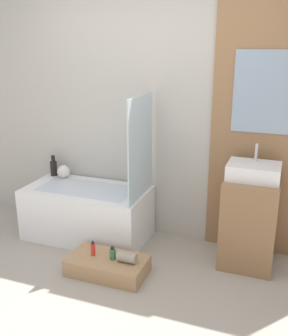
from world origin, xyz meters
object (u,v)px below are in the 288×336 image
at_px(bathtub, 88,212).
at_px(bottle_soap_secondary, 113,254).
at_px(vase_round_light, 64,172).
at_px(wooden_step_bench, 108,265).
at_px(sink, 254,171).
at_px(vase_tall_dark, 54,167).
at_px(bottle_soap_primary, 93,249).

distance_m(bathtub, bottle_soap_secondary, 0.77).
bearing_deg(vase_round_light, wooden_step_bench, -41.20).
height_order(sink, vase_round_light, sink).
height_order(wooden_step_bench, vase_round_light, vase_round_light).
bearing_deg(vase_tall_dark, sink, -4.82).
bearing_deg(sink, bottle_soap_primary, -153.68).
height_order(sink, vase_tall_dark, sink).
relative_size(bathtub, bottle_soap_secondary, 10.64).
relative_size(wooden_step_bench, sink, 1.54).
bearing_deg(vase_round_light, bottle_soap_secondary, -39.59).
height_order(bathtub, vase_round_light, vase_round_light).
xyz_separation_m(bathtub, vase_tall_dark, (-0.53, 0.24, 0.35)).
height_order(wooden_step_bench, bottle_soap_primary, bottle_soap_primary).
bearing_deg(bottle_soap_secondary, bottle_soap_primary, 180.00).
xyz_separation_m(sink, vase_tall_dark, (-2.11, 0.18, -0.26)).
distance_m(vase_tall_dark, vase_round_light, 0.15).
height_order(wooden_step_bench, bottle_soap_secondary, bottle_soap_secondary).
bearing_deg(bathtub, vase_round_light, 151.75).
relative_size(sink, bottle_soap_secondary, 3.80).
relative_size(bathtub, sink, 2.80).
bearing_deg(sink, vase_tall_dark, 175.18).
bearing_deg(bottle_soap_secondary, vase_tall_dark, 143.26).
bearing_deg(wooden_step_bench, bottle_soap_secondary, 0.00).
bearing_deg(bathtub, wooden_step_bench, -48.86).
height_order(bathtub, bottle_soap_primary, bathtub).
bearing_deg(bottle_soap_secondary, bathtub, 133.99).
relative_size(sink, vase_tall_dark, 1.94).
xyz_separation_m(bottle_soap_primary, bottle_soap_secondary, (0.19, 0.00, -0.01)).
bearing_deg(vase_round_light, bottle_soap_primary, -46.04).
bearing_deg(bathtub, bottle_soap_primary, -57.82).
relative_size(wooden_step_bench, vase_round_light, 4.92).
distance_m(wooden_step_bench, vase_round_light, 1.27).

